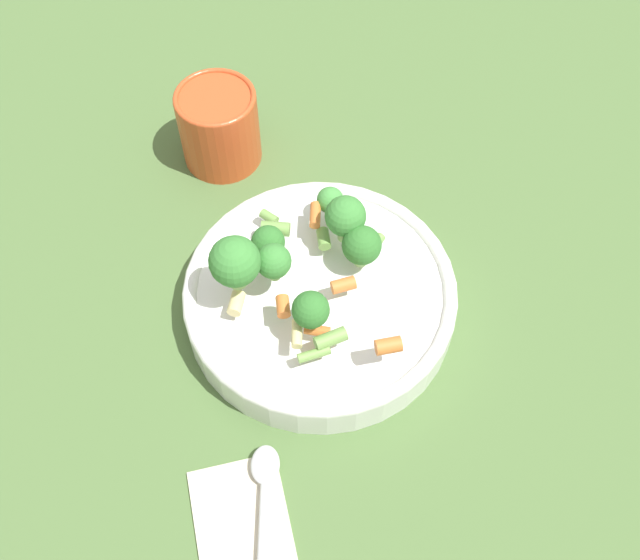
# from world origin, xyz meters

# --- Properties ---
(ground_plane) EXTENTS (3.00, 3.00, 0.00)m
(ground_plane) POSITION_xyz_m (0.00, 0.00, 0.00)
(ground_plane) COLOR #4C6B38
(bowl) EXTENTS (0.27, 0.27, 0.05)m
(bowl) POSITION_xyz_m (0.00, 0.00, 0.02)
(bowl) COLOR white
(bowl) RESTS_ON ground_plane
(pasta_salad) EXTENTS (0.21, 0.17, 0.08)m
(pasta_salad) POSITION_xyz_m (0.02, 0.01, 0.08)
(pasta_salad) COLOR #8CB766
(pasta_salad) RESTS_ON bowl
(cup) EXTENTS (0.09, 0.09, 0.09)m
(cup) POSITION_xyz_m (0.22, -0.08, 0.05)
(cup) COLOR #CC4C23
(cup) RESTS_ON ground_plane
(napkin) EXTENTS (0.15, 0.14, 0.01)m
(napkin) POSITION_xyz_m (-0.10, 0.21, 0.00)
(napkin) COLOR beige
(napkin) RESTS_ON ground_plane
(spoon) EXTENTS (0.13, 0.14, 0.01)m
(spoon) POSITION_xyz_m (-0.10, 0.18, 0.01)
(spoon) COLOR silver
(spoon) RESTS_ON napkin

